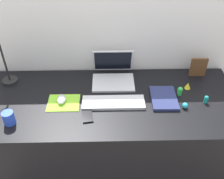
{
  "coord_description": "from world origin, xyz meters",
  "views": [
    {
      "loc": [
        -0.02,
        -1.34,
        1.9
      ],
      "look_at": [
        0.01,
        0.0,
        0.83
      ],
      "focal_mm": 42.35,
      "sensor_mm": 36.0,
      "label": 1
    }
  ],
  "objects_px": {
    "picture_frame": "(198,67)",
    "toy_figurine_cyan": "(185,106)",
    "mouse": "(62,99)",
    "cell_phone": "(87,115)",
    "desk_lamp": "(3,64)",
    "laptop": "(113,73)",
    "notebook_pad": "(164,98)",
    "coffee_mug": "(9,118)",
    "toy_figurine_green": "(180,91)",
    "keyboard": "(113,102)",
    "toy_figurine_teal": "(206,99)",
    "toy_figurine_yellow": "(188,86)"
  },
  "relations": [
    {
      "from": "picture_frame",
      "to": "toy_figurine_cyan",
      "type": "bearing_deg",
      "value": -116.13
    },
    {
      "from": "mouse",
      "to": "cell_phone",
      "type": "height_order",
      "value": "mouse"
    },
    {
      "from": "desk_lamp",
      "to": "picture_frame",
      "type": "height_order",
      "value": "desk_lamp"
    },
    {
      "from": "laptop",
      "to": "desk_lamp",
      "type": "height_order",
      "value": "desk_lamp"
    },
    {
      "from": "cell_phone",
      "to": "desk_lamp",
      "type": "height_order",
      "value": "desk_lamp"
    },
    {
      "from": "notebook_pad",
      "to": "picture_frame",
      "type": "height_order",
      "value": "picture_frame"
    },
    {
      "from": "mouse",
      "to": "notebook_pad",
      "type": "relative_size",
      "value": 0.4
    },
    {
      "from": "coffee_mug",
      "to": "laptop",
      "type": "bearing_deg",
      "value": 34.7
    },
    {
      "from": "laptop",
      "to": "coffee_mug",
      "type": "xyz_separation_m",
      "value": [
        -0.64,
        -0.44,
        -0.01
      ]
    },
    {
      "from": "cell_phone",
      "to": "coffee_mug",
      "type": "distance_m",
      "value": 0.47
    },
    {
      "from": "toy_figurine_green",
      "to": "toy_figurine_cyan",
      "type": "relative_size",
      "value": 1.58
    },
    {
      "from": "cell_phone",
      "to": "toy_figurine_green",
      "type": "distance_m",
      "value": 0.65
    },
    {
      "from": "keyboard",
      "to": "mouse",
      "type": "distance_m",
      "value": 0.34
    },
    {
      "from": "laptop",
      "to": "desk_lamp",
      "type": "distance_m",
      "value": 0.76
    },
    {
      "from": "mouse",
      "to": "toy_figurine_teal",
      "type": "xyz_separation_m",
      "value": [
        0.95,
        -0.03,
        0.01
      ]
    },
    {
      "from": "laptop",
      "to": "picture_frame",
      "type": "xyz_separation_m",
      "value": [
        0.63,
        0.02,
        0.02
      ]
    },
    {
      "from": "notebook_pad",
      "to": "mouse",
      "type": "bearing_deg",
      "value": -177.61
    },
    {
      "from": "mouse",
      "to": "laptop",
      "type": "bearing_deg",
      "value": 35.89
    },
    {
      "from": "picture_frame",
      "to": "toy_figurine_yellow",
      "type": "xyz_separation_m",
      "value": [
        -0.11,
        -0.15,
        -0.05
      ]
    },
    {
      "from": "desk_lamp",
      "to": "toy_figurine_green",
      "type": "bearing_deg",
      "value": -7.0
    },
    {
      "from": "keyboard",
      "to": "mouse",
      "type": "height_order",
      "value": "mouse"
    },
    {
      "from": "picture_frame",
      "to": "toy_figurine_green",
      "type": "height_order",
      "value": "picture_frame"
    },
    {
      "from": "cell_phone",
      "to": "picture_frame",
      "type": "distance_m",
      "value": 0.9
    },
    {
      "from": "keyboard",
      "to": "toy_figurine_yellow",
      "type": "distance_m",
      "value": 0.55
    },
    {
      "from": "keyboard",
      "to": "desk_lamp",
      "type": "distance_m",
      "value": 0.8
    },
    {
      "from": "laptop",
      "to": "notebook_pad",
      "type": "height_order",
      "value": "laptop"
    },
    {
      "from": "toy_figurine_green",
      "to": "toy_figurine_yellow",
      "type": "xyz_separation_m",
      "value": [
        0.07,
        0.07,
        -0.01
      ]
    },
    {
      "from": "toy_figurine_teal",
      "to": "toy_figurine_cyan",
      "type": "bearing_deg",
      "value": -161.85
    },
    {
      "from": "cell_phone",
      "to": "toy_figurine_teal",
      "type": "bearing_deg",
      "value": 0.26
    },
    {
      "from": "keyboard",
      "to": "toy_figurine_teal",
      "type": "xyz_separation_m",
      "value": [
        0.61,
        -0.0,
        0.02
      ]
    },
    {
      "from": "desk_lamp",
      "to": "toy_figurine_yellow",
      "type": "height_order",
      "value": "desk_lamp"
    },
    {
      "from": "toy_figurine_green",
      "to": "toy_figurine_yellow",
      "type": "relative_size",
      "value": 1.35
    },
    {
      "from": "cell_phone",
      "to": "notebook_pad",
      "type": "height_order",
      "value": "notebook_pad"
    },
    {
      "from": "coffee_mug",
      "to": "toy_figurine_yellow",
      "type": "distance_m",
      "value": 1.2
    },
    {
      "from": "notebook_pad",
      "to": "laptop",
      "type": "bearing_deg",
      "value": 145.9
    },
    {
      "from": "notebook_pad",
      "to": "coffee_mug",
      "type": "xyz_separation_m",
      "value": [
        -0.97,
        -0.2,
        0.03
      ]
    },
    {
      "from": "picture_frame",
      "to": "desk_lamp",
      "type": "bearing_deg",
      "value": -176.99
    },
    {
      "from": "cell_phone",
      "to": "coffee_mug",
      "type": "bearing_deg",
      "value": 178.78
    },
    {
      "from": "toy_figurine_green",
      "to": "toy_figurine_cyan",
      "type": "xyz_separation_m",
      "value": [
        0.0,
        -0.13,
        -0.01
      ]
    },
    {
      "from": "coffee_mug",
      "to": "toy_figurine_yellow",
      "type": "relative_size",
      "value": 1.83
    },
    {
      "from": "picture_frame",
      "to": "toy_figurine_cyan",
      "type": "distance_m",
      "value": 0.4
    },
    {
      "from": "cell_phone",
      "to": "laptop",
      "type": "bearing_deg",
      "value": 58.59
    },
    {
      "from": "toy_figurine_teal",
      "to": "laptop",
      "type": "bearing_deg",
      "value": 155.15
    },
    {
      "from": "laptop",
      "to": "keyboard",
      "type": "xyz_separation_m",
      "value": [
        -0.0,
        -0.28,
        -0.04
      ]
    },
    {
      "from": "desk_lamp",
      "to": "notebook_pad",
      "type": "xyz_separation_m",
      "value": [
        1.09,
        -0.19,
        -0.16
      ]
    },
    {
      "from": "desk_lamp",
      "to": "picture_frame",
      "type": "bearing_deg",
      "value": 3.01
    },
    {
      "from": "keyboard",
      "to": "picture_frame",
      "type": "distance_m",
      "value": 0.71
    },
    {
      "from": "laptop",
      "to": "toy_figurine_yellow",
      "type": "bearing_deg",
      "value": -13.48
    },
    {
      "from": "toy_figurine_green",
      "to": "cell_phone",
      "type": "bearing_deg",
      "value": -162.76
    },
    {
      "from": "laptop",
      "to": "cell_phone",
      "type": "bearing_deg",
      "value": -113.76
    }
  ]
}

